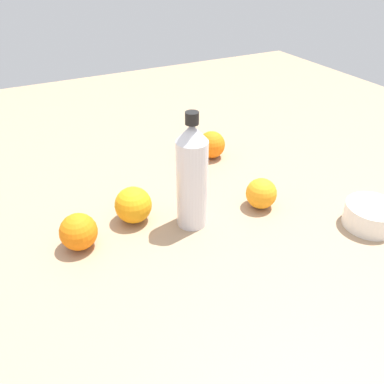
# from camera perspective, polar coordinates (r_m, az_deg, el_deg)

# --- Properties ---
(ground_plane) EXTENTS (2.40, 2.40, 0.00)m
(ground_plane) POSITION_cam_1_polar(r_m,az_deg,el_deg) (0.83, -2.09, -6.49)
(ground_plane) COLOR #9E7F60
(water_bottle) EXTENTS (0.07, 0.07, 0.26)m
(water_bottle) POSITION_cam_1_polar(r_m,az_deg,el_deg) (0.80, 0.00, 2.33)
(water_bottle) COLOR silver
(water_bottle) RESTS_ON ground_plane
(orange_0) EXTENTS (0.08, 0.08, 0.08)m
(orange_0) POSITION_cam_1_polar(r_m,az_deg,el_deg) (0.82, -16.16, -5.56)
(orange_0) COLOR orange
(orange_0) RESTS_ON ground_plane
(orange_1) EXTENTS (0.07, 0.07, 0.07)m
(orange_1) POSITION_cam_1_polar(r_m,az_deg,el_deg) (0.92, 10.03, -0.20)
(orange_1) COLOR orange
(orange_1) RESTS_ON ground_plane
(orange_2) EXTENTS (0.08, 0.08, 0.08)m
(orange_2) POSITION_cam_1_polar(r_m,az_deg,el_deg) (0.86, -8.53, -1.88)
(orange_2) COLOR orange
(orange_2) RESTS_ON ground_plane
(orange_3) EXTENTS (0.08, 0.08, 0.08)m
(orange_3) POSITION_cam_1_polar(r_m,az_deg,el_deg) (1.12, 2.86, 6.88)
(orange_3) COLOR orange
(orange_3) RESTS_ON ground_plane
(ceramic_bowl) EXTENTS (0.11, 0.11, 0.05)m
(ceramic_bowl) POSITION_cam_1_polar(r_m,az_deg,el_deg) (0.93, 24.56, -3.12)
(ceramic_bowl) COLOR white
(ceramic_bowl) RESTS_ON ground_plane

